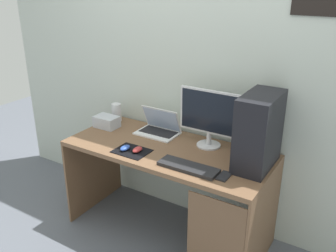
% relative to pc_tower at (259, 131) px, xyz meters
% --- Properties ---
extents(ground_plane, '(8.00, 8.00, 0.00)m').
position_rel_pc_tower_xyz_m(ground_plane, '(-0.66, -0.08, -1.02)').
color(ground_plane, slate).
extents(wall_back, '(4.00, 0.05, 2.60)m').
position_rel_pc_tower_xyz_m(wall_back, '(-0.65, 0.30, 0.28)').
color(wall_back, beige).
rests_on(wall_back, ground_plane).
extents(desk, '(1.57, 0.69, 0.76)m').
position_rel_pc_tower_xyz_m(desk, '(-0.64, -0.09, -0.40)').
color(desk, brown).
rests_on(desk, ground_plane).
extents(pc_tower, '(0.22, 0.42, 0.51)m').
position_rel_pc_tower_xyz_m(pc_tower, '(0.00, 0.00, 0.00)').
color(pc_tower, black).
rests_on(pc_tower, desk).
extents(monitor, '(0.48, 0.18, 0.45)m').
position_rel_pc_tower_xyz_m(monitor, '(-0.41, 0.11, -0.01)').
color(monitor, silver).
rests_on(monitor, desk).
extents(laptop, '(0.34, 0.23, 0.21)m').
position_rel_pc_tower_xyz_m(laptop, '(-0.87, 0.12, -0.21)').
color(laptop, white).
rests_on(laptop, desk).
extents(speaker, '(0.08, 0.08, 0.16)m').
position_rel_pc_tower_xyz_m(speaker, '(-1.34, 0.15, -0.18)').
color(speaker, silver).
rests_on(speaker, desk).
extents(projector, '(0.20, 0.14, 0.10)m').
position_rel_pc_tower_xyz_m(projector, '(-1.32, -0.01, -0.21)').
color(projector, '#B7BCC6').
rests_on(projector, desk).
extents(keyboard, '(0.42, 0.14, 0.02)m').
position_rel_pc_tower_xyz_m(keyboard, '(-0.37, -0.28, -0.24)').
color(keyboard, '#232326').
rests_on(keyboard, desk).
extents(mousepad, '(0.26, 0.20, 0.00)m').
position_rel_pc_tower_xyz_m(mousepad, '(-0.85, -0.27, -0.25)').
color(mousepad, black).
rests_on(mousepad, desk).
extents(mouse_left, '(0.06, 0.10, 0.03)m').
position_rel_pc_tower_xyz_m(mouse_left, '(-0.81, -0.26, -0.23)').
color(mouse_left, '#B23333').
rests_on(mouse_left, mousepad).
extents(mouse_right, '(0.06, 0.10, 0.03)m').
position_rel_pc_tower_xyz_m(mouse_right, '(-0.90, -0.29, -0.23)').
color(mouse_right, '#2D51B2').
rests_on(mouse_right, mousepad).
extents(cell_phone, '(0.07, 0.13, 0.01)m').
position_rel_pc_tower_xyz_m(cell_phone, '(-0.12, -0.26, -0.25)').
color(cell_phone, '#232326').
rests_on(cell_phone, desk).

